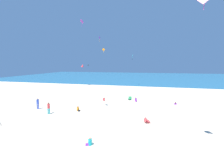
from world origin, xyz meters
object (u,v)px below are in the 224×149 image
Objects in this scene: person_6 at (175,105)px; person_7 at (38,103)px; beach_chair_far_left at (130,98)px; person_1 at (90,142)px; kite_teal at (132,57)px; kite_black at (88,65)px; kite_purple at (100,38)px; person_4 at (78,109)px; kite_magenta at (82,21)px; person_3 at (104,99)px; beach_chair_near_camera at (147,120)px; kite_orange at (104,50)px; person_5 at (49,107)px; kite_red at (83,66)px; person_2 at (136,100)px.

person_7 is at bearing 76.02° from person_6.
beach_chair_far_left is 1.03× the size of person_6.
person_1 is 12.10m from person_7.
kite_black is (-15.50, 4.57, -2.33)m from kite_teal.
kite_purple reaches higher than person_7.
person_1 is 0.45× the size of kite_teal.
person_4 is 29.23m from kite_black.
person_3 is at bearing 18.12° from kite_magenta.
kite_black is (-18.61, 28.70, 5.88)m from beach_chair_near_camera.
person_4 is 0.44× the size of person_7.
person_1 is 0.47× the size of kite_purple.
kite_orange is at bearing 122.26° from person_4.
person_7 reaches higher than beach_chair_near_camera.
kite_magenta is at bearing 133.18° from person_4.
kite_red is at bearing 143.58° from person_5.
kite_teal is at bearing 75.79° from beach_chair_near_camera.
person_5 is at bearing -110.37° from kite_teal.
person_7 is at bearing 153.75° from beach_chair_near_camera.
person_5 is at bearing -122.90° from person_4.
kite_orange is at bearing -26.20° from person_3.
person_3 is (-5.42, -0.63, -0.04)m from person_2.
kite_orange is at bearing 18.05° from person_6.
person_1 is 1.00× the size of person_3.
kite_black is (-14.06, 33.74, 5.90)m from person_1.
person_3 is 0.50× the size of kite_orange.
kite_black reaches higher than person_7.
kite_black is at bearing 157.72° from person_7.
kite_orange is at bearing -97.18° from person_1.
person_4 reaches higher than beach_chair_far_left.
person_4 is (-4.41, 6.78, 0.01)m from person_1.
kite_purple reaches higher than kite_orange.
kite_teal is 1.18× the size of kite_black.
person_4 is at bearing 53.67° from person_2.
kite_teal is (-7.47, 17.89, 8.17)m from person_6.
kite_orange reaches higher than person_2.
person_5 is 23.37m from kite_purple.
kite_orange reaches higher than person_5.
kite_magenta is (0.43, -14.22, 3.04)m from kite_orange.
beach_chair_far_left is 0.62× the size of kite_orange.
person_7 is at bearing 40.58° from person_2.
person_5 is 22.76m from kite_red.
person_3 is 13.55m from kite_magenta.
kite_black is (-11.69, 21.37, 5.90)m from person_3.
kite_black is at bearing -36.58° from person_2.
person_2 is (-1.49, 7.96, 0.03)m from beach_chair_near_camera.
person_1 is at bearing 6.56° from person_5.
person_4 is at bearing -66.92° from kite_red.
beach_chair_near_camera is at bearing -31.27° from kite_magenta.
kite_purple is 10.72m from kite_teal.
kite_teal is 14.73m from kite_red.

